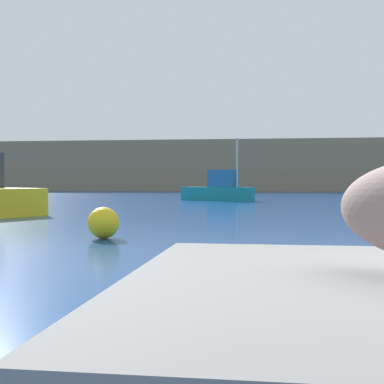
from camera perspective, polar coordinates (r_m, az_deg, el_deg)
The scene contains 3 objects.
hillside_backdrop at distance 76.68m, azimuth 9.36°, elevation 2.53°, with size 140.00×16.42×6.34m, color #7F755B.
fishing_boat_teal at distance 38.64m, azimuth 2.71°, elevation 0.28°, with size 5.16×3.17×4.20m.
mooring_buoy at distance 13.68m, azimuth -8.88°, elevation -3.08°, with size 0.75×0.75×0.75m, color yellow.
Camera 1 is at (-1.68, -3.32, 1.40)m, focal length 53.13 mm.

